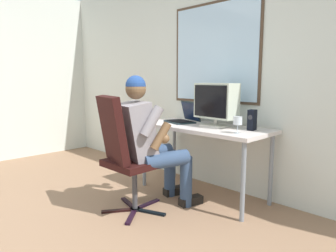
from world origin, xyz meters
TOP-DOWN VIEW (x-y plane):
  - wall_rear at (-0.00, 2.32)m, footprint 6.00×0.08m
  - desk at (0.11, 1.95)m, footprint 1.45×0.63m
  - office_chair at (-0.10, 1.06)m, footprint 0.62×0.65m
  - person_seated at (-0.03, 1.33)m, footprint 0.64×0.86m
  - crt_monitor at (0.25, 1.99)m, footprint 0.47×0.23m
  - laptop at (-0.21, 2.02)m, footprint 0.40×0.38m
  - wine_glass at (0.63, 1.80)m, footprint 0.08×0.08m
  - desk_speaker at (0.63, 2.06)m, footprint 0.07×0.10m

SIDE VIEW (x-z plane):
  - office_chair at x=-0.10m, z-range 0.07..1.17m
  - person_seated at x=-0.03m, z-range 0.03..1.31m
  - desk at x=0.11m, z-range 0.31..1.07m
  - laptop at x=-0.21m, z-range 0.70..0.94m
  - desk_speaker at x=0.63m, z-range 0.76..0.96m
  - wine_glass at x=0.63m, z-range 0.79..0.94m
  - crt_monitor at x=0.25m, z-range 0.79..1.24m
  - wall_rear at x=0.00m, z-range 0.01..2.62m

